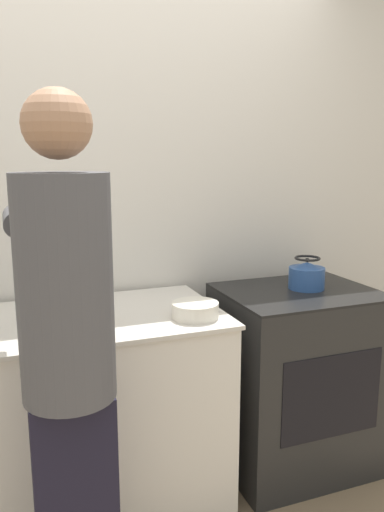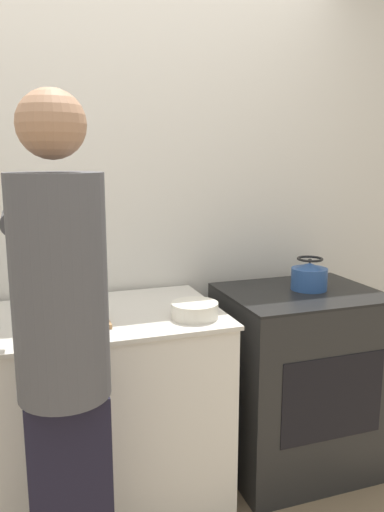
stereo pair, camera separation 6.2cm
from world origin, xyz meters
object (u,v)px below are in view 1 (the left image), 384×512
cutting_board (69,324)px  knife (71,320)px  kettle (307,275)px  person (68,352)px  bowl_prep (195,310)px  oven (296,378)px

cutting_board → knife: knife is taller
cutting_board → kettle: kettle is taller
person → knife: size_ratio=8.18×
kettle → cutting_board: bearing=-175.8°
person → knife: (0.07, 0.48, -0.05)m
person → bowl_prep: person is taller
oven → cutting_board: oven is taller
oven → knife: bearing=-177.2°
bowl_prep → oven: bearing=13.2°
person → knife: bearing=81.8°
oven → kettle: (0.05, 0.02, 0.53)m
oven → person: size_ratio=0.53×
person → knife: 0.48m
person → bowl_prep: 0.69m
person → bowl_prep: bearing=34.2°
oven → bowl_prep: (-0.60, -0.14, 0.47)m
person → bowl_prep: size_ratio=8.81×
kettle → bowl_prep: (-0.65, -0.16, -0.06)m
cutting_board → kettle: size_ratio=1.80×
kettle → bowl_prep: bearing=-166.2°
oven → cutting_board: size_ratio=2.90×
oven → bowl_prep: size_ratio=4.63×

